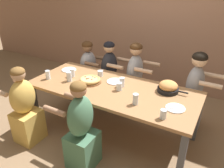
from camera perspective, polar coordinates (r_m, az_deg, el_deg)
The scene contains 22 objects.
ground_plane at distance 3.33m, azimuth -0.00°, elevation -12.30°, with size 18.00×18.00×0.00m, color #896B4C.
restaurant_back_panel at distance 4.34m, azimuth 12.92°, elevation 19.36°, with size 10.00×0.06×3.20m, color #9E7056.
dining_table at distance 2.96m, azimuth -0.00°, elevation -2.08°, with size 2.28×0.97×0.74m.
pizza_board_main at distance 3.07m, azimuth -5.73°, elevation 1.02°, with size 0.31×0.31×0.06m.
skillet_bowl at distance 2.88m, azimuth 14.46°, elevation -0.80°, with size 0.39×0.27×0.15m.
empty_plate_a at distance 2.57m, azimuth 16.22°, elevation -6.07°, with size 0.22×0.22×0.02m.
empty_plate_b at distance 3.08m, azimuth 0.78°, elevation 0.67°, with size 0.23×0.23×0.02m.
empty_plate_c at distance 3.54m, azimuth -11.19°, elevation 3.67°, with size 0.23×0.23×0.02m.
cocktail_glass_blue at distance 3.25m, azimuth -3.06°, elevation 2.73°, with size 0.08×0.08×0.11m.
drinking_glass_a at distance 2.84m, azimuth 1.88°, elevation -0.73°, with size 0.07×0.07×0.11m.
drinking_glass_b at distance 2.93m, azimuth 2.61°, elevation 0.33°, with size 0.07×0.07×0.13m.
drinking_glass_c at distance 3.28m, azimuth -16.39°, elevation 2.19°, with size 0.07×0.07×0.13m.
drinking_glass_d at distance 2.53m, azimuth 6.15°, elevation -3.96°, with size 0.07×0.07×0.13m.
drinking_glass_e at distance 2.35m, azimuth 13.23°, elevation -7.81°, with size 0.07×0.07×0.10m.
drinking_glass_f at distance 3.28m, azimuth -10.32°, elevation 2.78°, with size 0.08×0.08×0.12m.
drinking_glass_g at distance 3.14m, azimuth -11.10°, elevation 1.75°, with size 0.07×0.07×0.14m.
diner_far_right at distance 3.36m, azimuth 20.47°, elevation -2.60°, with size 0.51×0.40×1.19m.
diner_far_left at distance 4.01m, azimuth -6.06°, elevation 2.84°, with size 0.51×0.40×1.09m.
diner_far_center at distance 3.57m, azimuth 5.94°, elevation 0.70°, with size 0.51×0.40×1.19m.
diner_near_left at distance 3.14m, azimuth -21.76°, elevation -6.12°, with size 0.51×0.40×1.09m.
diner_far_midleft at distance 3.78m, azimuth -0.66°, elevation 1.87°, with size 0.51×0.40×1.14m.
diner_near_center at distance 2.57m, azimuth -8.06°, elevation -11.86°, with size 0.51×0.40×1.12m.
Camera 1 is at (1.29, -2.27, 2.08)m, focal length 35.00 mm.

